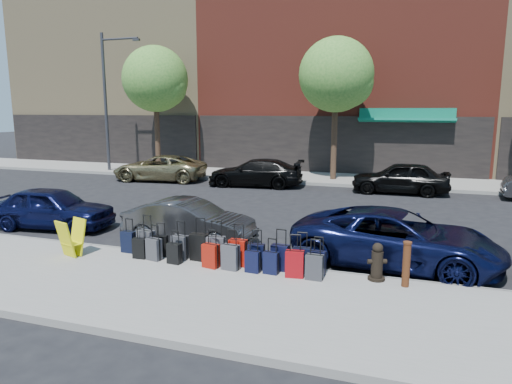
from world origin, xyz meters
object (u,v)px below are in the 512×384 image
(tree_left, at_px, (157,81))
(fire_hydrant, at_px, (377,263))
(tree_center, at_px, (339,77))
(car_far_0, at_px, (159,168))
(streetlight, at_px, (108,94))
(car_near_0, at_px, (52,208))
(car_far_2, at_px, (400,178))
(display_rack, at_px, (72,238))
(car_far_1, at_px, (255,173))
(suitcase_front_5, at_px, (216,250))
(car_near_1, at_px, (189,222))
(car_near_2, at_px, (396,238))
(bollard, at_px, (406,263))

(tree_left, distance_m, fire_hydrant, 20.25)
(tree_center, relative_size, car_far_0, 1.47)
(streetlight, height_order, car_near_0, streetlight)
(tree_center, distance_m, car_far_2, 6.23)
(display_rack, distance_m, car_far_0, 13.29)
(fire_hydrant, bearing_deg, car_far_1, 99.17)
(streetlight, xyz_separation_m, suitcase_front_5, (12.77, -13.62, -4.18))
(car_near_1, bearing_deg, tree_center, -9.01)
(car_far_2, bearing_deg, streetlight, -96.76)
(tree_left, bearing_deg, streetlight, -166.61)
(car_near_1, bearing_deg, car_far_2, -27.58)
(suitcase_front_5, height_order, display_rack, suitcase_front_5)
(fire_hydrant, distance_m, car_far_2, 11.76)
(streetlight, bearing_deg, car_near_2, -35.45)
(display_rack, relative_size, car_near_2, 0.19)
(tree_center, distance_m, suitcase_front_5, 15.16)
(tree_center, xyz_separation_m, car_far_1, (-3.59, -2.68, -4.73))
(fire_hydrant, xyz_separation_m, car_near_1, (-5.33, 1.64, 0.09))
(car_near_0, distance_m, car_near_2, 10.62)
(suitcase_front_5, relative_size, car_far_1, 0.22)
(streetlight, xyz_separation_m, car_near_0, (6.24, -11.78, -3.98))
(suitcase_front_5, relative_size, car_far_0, 0.21)
(car_near_1, distance_m, car_far_1, 9.99)
(tree_center, bearing_deg, car_far_1, -143.29)
(tree_center, relative_size, car_far_2, 1.70)
(tree_center, bearing_deg, car_near_0, -119.98)
(tree_center, height_order, suitcase_front_5, tree_center)
(car_near_2, bearing_deg, car_far_1, 42.28)
(tree_left, distance_m, streetlight, 3.11)
(car_far_0, bearing_deg, streetlight, -120.02)
(streetlight, relative_size, fire_hydrant, 9.66)
(car_far_0, distance_m, car_far_1, 5.49)
(display_rack, bearing_deg, tree_left, 130.16)
(tree_center, distance_m, car_near_0, 15.17)
(streetlight, bearing_deg, car_near_0, -62.09)
(car_near_2, distance_m, car_far_2, 10.24)
(fire_hydrant, bearing_deg, car_far_0, 115.35)
(bollard, bearing_deg, car_near_0, 169.91)
(tree_left, xyz_separation_m, car_far_1, (6.91, -2.68, -4.73))
(suitcase_front_5, height_order, car_far_1, car_far_1)
(tree_center, relative_size, streetlight, 0.91)
(streetlight, xyz_separation_m, fire_hydrant, (16.51, -13.52, -4.13))
(display_rack, bearing_deg, car_far_1, 104.32)
(streetlight, bearing_deg, car_far_0, -23.06)
(suitcase_front_5, distance_m, car_far_2, 12.50)
(tree_center, xyz_separation_m, car_far_0, (-9.08, -2.56, -4.72))
(bollard, relative_size, car_near_2, 0.19)
(suitcase_front_5, bearing_deg, fire_hydrant, -5.54)
(bollard, bearing_deg, suitcase_front_5, 178.72)
(streetlight, xyz_separation_m, car_far_0, (4.36, -1.86, -3.97))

